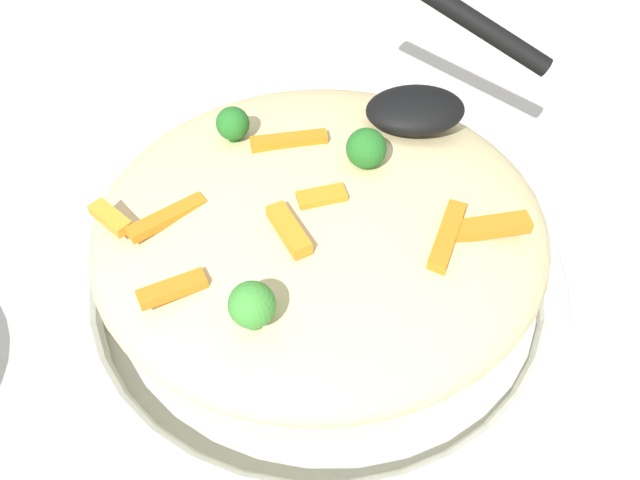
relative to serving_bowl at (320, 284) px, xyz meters
The scene contains 16 objects.
ground_plane 0.02m from the serving_bowl, ahead, with size 2.40×2.40×0.00m, color beige.
serving_bowl is the anchor object (origin of this frame).
pasta_mound 0.05m from the serving_bowl, ahead, with size 0.25×0.23×0.07m, color #DBC689.
carrot_piece_0 0.11m from the serving_bowl, 47.41° to the left, with size 0.03×0.01×0.01m, color orange.
carrot_piece_1 0.08m from the serving_bowl, 69.61° to the right, with size 0.02×0.01×0.01m, color orange.
carrot_piece_2 0.12m from the serving_bowl, 21.33° to the right, with size 0.04×0.01×0.01m, color orange.
carrot_piece_3 0.13m from the serving_bowl, behind, with size 0.03×0.01×0.01m, color orange.
carrot_piece_4 0.12m from the serving_bowl, 144.39° to the right, with size 0.03×0.01×0.01m, color orange.
carrot_piece_5 0.11m from the serving_bowl, behind, with size 0.04×0.01×0.01m, color orange.
carrot_piece_6 0.09m from the serving_bowl, 122.11° to the right, with size 0.03×0.01×0.01m, color orange.
carrot_piece_7 0.09m from the serving_bowl, 109.47° to the left, with size 0.04×0.01×0.01m, color orange.
carrot_piece_8 0.10m from the serving_bowl, 31.43° to the right, with size 0.04×0.01×0.01m, color orange.
broccoli_floret_0 0.12m from the serving_bowl, 116.68° to the right, with size 0.02×0.02×0.03m.
broccoli_floret_1 0.10m from the serving_bowl, 32.13° to the left, with size 0.02×0.02×0.02m.
broccoli_floret_2 0.11m from the serving_bowl, 131.98° to the left, with size 0.02×0.02×0.02m.
serving_spoon 0.14m from the serving_bowl, 45.83° to the left, with size 0.13×0.11×0.07m.
Camera 1 is at (-0.03, -0.26, 0.37)m, focal length 40.82 mm.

